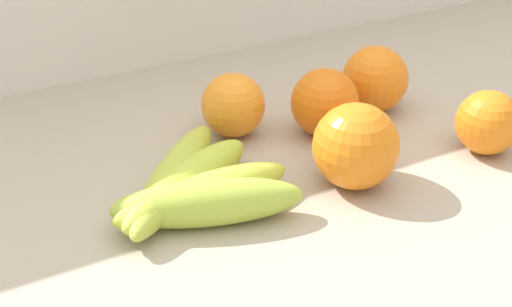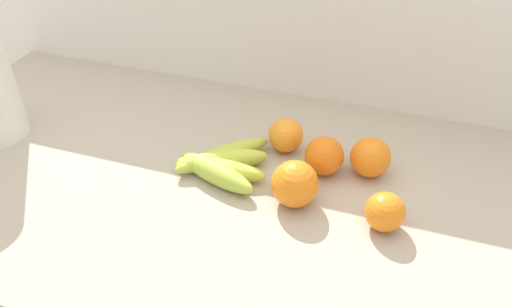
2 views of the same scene
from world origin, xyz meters
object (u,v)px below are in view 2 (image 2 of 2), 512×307
Objects in this scene: orange_far_right at (370,157)px; orange_back_left at (286,135)px; orange_front at (295,184)px; banana_bunch at (220,165)px; orange_back_right at (385,212)px; orange_center at (324,156)px.

orange_far_right is 1.09× the size of orange_back_left.
orange_front is 1.10× the size of orange_far_right.
orange_back_right reaches higher than banana_bunch.
orange_far_right is at bearing -7.83° from orange_back_left.
orange_center is 0.09m from orange_far_right.
orange_center is 0.98× the size of orange_far_right.
orange_far_right is 0.17m from orange_back_left.
orange_far_right is (0.27, 0.09, 0.02)m from banana_bunch.
orange_back_left is at bearing 152.39° from orange_center.
orange_back_left is 1.04× the size of orange_back_right.
orange_back_left is (-0.09, 0.05, -0.00)m from orange_center.
orange_back_left is at bearing 143.46° from orange_back_right.
orange_far_right reaches higher than orange_back_right.
orange_front is 0.17m from orange_far_right.
orange_front reaches higher than banana_bunch.
orange_back_left is at bearing 172.17° from orange_far_right.
orange_back_left is (-0.17, 0.02, -0.00)m from orange_far_right.
orange_far_right is at bearing 47.12° from orange_front.
orange_front is at bearing -68.85° from orange_back_left.
orange_center is at bearing 138.28° from orange_back_right.
orange_far_right is (0.08, 0.02, 0.00)m from orange_center.
banana_bunch is at bearing -160.33° from orange_center.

